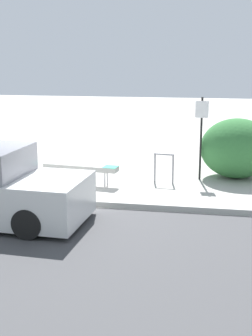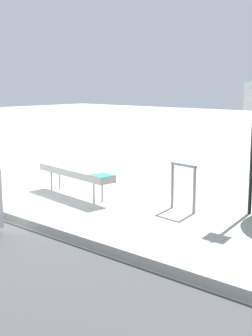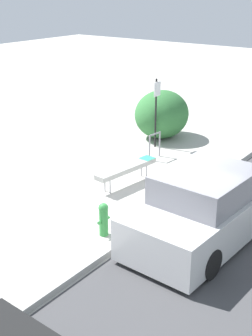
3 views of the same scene
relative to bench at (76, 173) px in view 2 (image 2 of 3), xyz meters
The scene contains 2 objects.
bench is the anchor object (origin of this frame).
bike_rack 2.24m from the bench, 13.26° to the left, with size 0.55×0.11×0.83m.
Camera 2 is at (7.04, -4.19, 2.19)m, focal length 50.00 mm.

